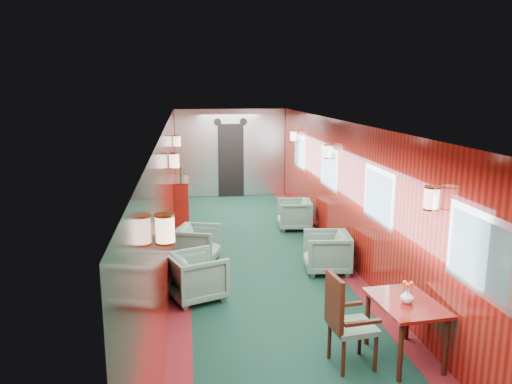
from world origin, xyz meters
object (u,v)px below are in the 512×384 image
side_chair (345,317)px  armchair_right_far (294,214)px  credenza (182,199)px  armchair_left_far (198,244)px  armchair_right_near (327,252)px  dining_table (406,311)px  armchair_left_near (197,276)px

side_chair → armchair_right_far: 5.36m
side_chair → credenza: (-1.76, 6.35, -0.08)m
armchair_left_far → armchair_right_near: (2.06, -0.80, 0.02)m
dining_table → credenza: size_ratio=0.78×
armchair_left_far → armchair_right_near: armchair_right_near is taller
side_chair → credenza: bearing=98.9°
armchair_right_near → armchair_left_near: bearing=-62.8°
armchair_left_far → dining_table: bearing=-130.4°
credenza → armchair_right_near: (2.36, -3.57, -0.16)m
dining_table → credenza: 6.77m
side_chair → dining_table: bearing=-2.6°
armchair_left_far → armchair_left_near: bearing=-164.2°
armchair_left_near → credenza: bearing=-18.1°
dining_table → armchair_right_near: (-0.10, 2.73, -0.25)m
armchair_left_far → armchair_right_far: size_ratio=0.99×
armchair_left_near → armchair_right_far: (2.14, 3.32, -0.02)m
side_chair → armchair_right_near: 2.85m
dining_table → armchair_left_far: size_ratio=1.40×
dining_table → side_chair: side_chair is taller
armchair_right_near → armchair_right_far: 2.54m
credenza → armchair_right_far: size_ratio=1.77×
dining_table → armchair_right_near: dining_table is taller
armchair_left_far → side_chair: bearing=-139.8°
dining_table → armchair_right_far: 5.28m
credenza → armchair_right_near: 4.28m
side_chair → armchair_left_far: (-1.46, 3.58, -0.26)m
dining_table → armchair_left_near: (-2.23, 1.95, -0.24)m
armchair_left_near → side_chair: bearing=-163.9°
dining_table → armchair_right_near: size_ratio=1.33×
dining_table → armchair_left_near: dining_table is taller
armchair_left_near → armchair_right_near: (2.13, 0.78, -0.01)m
armchair_left_near → armchair_right_far: 3.95m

